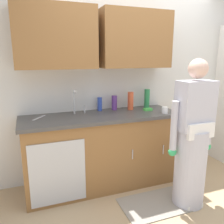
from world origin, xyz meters
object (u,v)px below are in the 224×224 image
bottle_water_tall (114,103)px  sponge (148,109)px  sink (80,118)px  bottle_soap (147,98)px  bottle_dish_liquid (100,104)px  knife_on_counter (39,118)px  person_at_sink (192,146)px  cup_by_sink (165,110)px  bottle_cleaner_spray (131,101)px

bottle_water_tall → sponge: bearing=-25.7°
sink → bottle_soap: sink is taller
bottle_dish_liquid → knife_on_counter: 0.79m
bottle_soap → knife_on_counter: 1.47m
bottle_soap → sponge: bearing=-114.2°
bottle_dish_liquid → bottle_soap: (0.68, -0.04, 0.04)m
knife_on_counter → sponge: bearing=121.4°
person_at_sink → cup_by_sink: (-0.02, 0.52, 0.29)m
knife_on_counter → sponge: 1.39m
bottle_water_tall → knife_on_counter: bearing=-174.2°
bottle_soap → sponge: 0.22m
knife_on_counter → bottle_soap: bearing=128.5°
bottle_soap → bottle_cleaner_spray: bearing=-171.5°
person_at_sink → bottle_dish_liquid: bearing=127.8°
person_at_sink → bottle_soap: size_ratio=6.25×
bottle_dish_liquid → person_at_sink: bearing=-52.2°
knife_on_counter → cup_by_sink: bearing=113.4°
bottle_soap → knife_on_counter: bottle_soap is taller
sink → bottle_cleaner_spray: bearing=10.5°
person_at_sink → sponge: (-0.14, 0.75, 0.26)m
bottle_soap → bottle_water_tall: bearing=177.7°
bottle_cleaner_spray → bottle_water_tall: 0.22m
bottle_dish_liquid → sponge: bearing=-19.2°
bottle_cleaner_spray → bottle_water_tall: (-0.21, 0.06, -0.02)m
knife_on_counter → sink: bearing=113.7°
person_at_sink → bottle_soap: 1.00m
bottle_soap → cup_by_sink: 0.41m
knife_on_counter → bottle_cleaner_spray: bearing=127.2°
bottle_cleaner_spray → knife_on_counter: size_ratio=1.00×
person_at_sink → knife_on_counter: person_at_sink is taller
bottle_soap → bottle_dish_liquid: bearing=177.0°
knife_on_counter → person_at_sink: bearing=96.5°
bottle_dish_liquid → sponge: size_ratio=1.63×
bottle_dish_liquid → cup_by_sink: bottle_dish_liquid is taller
bottle_soap → bottle_water_tall: size_ratio=1.34×
sink → sponge: sink is taller
bottle_soap → cup_by_sink: size_ratio=3.12×
bottle_water_tall → sink: bearing=-159.3°
bottle_soap → cup_by_sink: (0.04, -0.40, -0.09)m
bottle_cleaner_spray → sponge: bottle_cleaner_spray is taller
sink → person_at_sink: size_ratio=0.31×
bottle_water_tall → knife_on_counter: size_ratio=0.81×
bottle_dish_liquid → bottle_soap: 0.68m
bottle_dish_liquid → knife_on_counter: bottle_dish_liquid is taller
sink → bottle_cleaner_spray: 0.75m
sink → knife_on_counter: bearing=168.4°
bottle_cleaner_spray → knife_on_counter: 1.20m
person_at_sink → bottle_cleaner_spray: 1.01m
cup_by_sink → knife_on_counter: size_ratio=0.35×
person_at_sink → sink: bearing=144.8°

